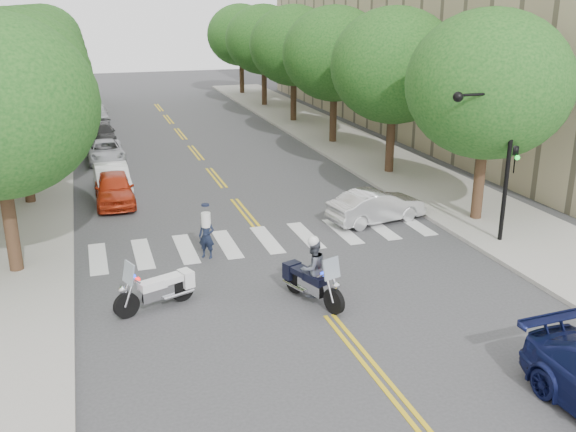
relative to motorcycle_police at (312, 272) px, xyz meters
name	(u,v)px	position (x,y,z in m)	size (l,w,h in m)	color
ground	(329,316)	(0.17, -1.06, -0.94)	(140.00, 140.00, 0.00)	#38383A
sidewalk_left	(26,163)	(-9.33, 20.94, -0.86)	(5.00, 60.00, 0.15)	#9E9991
sidewalk_right	(343,141)	(9.67, 20.94, -0.86)	(5.00, 60.00, 0.15)	#9E9991
tree_l_1	(14,78)	(-8.63, 12.94, 4.62)	(6.40, 6.40, 8.45)	#382316
tree_l_2	(26,62)	(-8.63, 20.94, 4.62)	(6.40, 6.40, 8.45)	#382316
tree_l_3	(34,51)	(-8.63, 28.94, 4.62)	(6.40, 6.40, 8.45)	#382316
tree_l_4	(40,44)	(-8.63, 36.94, 4.62)	(6.40, 6.40, 8.45)	#382316
tree_l_5	(44,38)	(-8.63, 44.94, 4.62)	(6.40, 6.40, 8.45)	#382316
tree_r_0	(489,85)	(8.97, 4.94, 4.62)	(6.40, 6.40, 8.45)	#382316
tree_r_1	(394,66)	(8.97, 12.94, 4.62)	(6.40, 6.40, 8.45)	#382316
tree_r_2	(335,54)	(8.97, 20.94, 4.62)	(6.40, 6.40, 8.45)	#382316
tree_r_3	(294,46)	(8.97, 28.94, 4.62)	(6.40, 6.40, 8.45)	#382316
tree_r_4	(264,40)	(8.97, 36.94, 4.62)	(6.40, 6.40, 8.45)	#382316
tree_r_5	(241,35)	(8.97, 44.94, 4.62)	(6.40, 6.40, 8.45)	#382316
traffic_signal_pole	(499,147)	(7.89, 2.44, 2.78)	(2.82, 0.42, 6.00)	black
motorcycle_police	(312,272)	(0.00, 0.00, 0.00)	(1.21, 2.51, 2.12)	black
motorcycle_parked	(161,289)	(-4.33, 1.00, -0.36)	(2.46, 1.24, 1.65)	black
officer_standing	(207,236)	(-2.33, 4.40, -0.14)	(0.58, 0.38, 1.60)	#161D32
convertible	(376,206)	(5.02, 6.11, -0.26)	(1.43, 4.09, 1.35)	#BDBEBF
parked_car_a	(114,188)	(-5.03, 11.94, -0.23)	(1.67, 4.15, 1.41)	#B62F13
parked_car_b	(112,180)	(-5.03, 13.44, -0.24)	(1.48, 4.26, 1.40)	white
parked_car_c	(106,151)	(-5.03, 20.20, -0.34)	(1.99, 4.31, 1.20)	#ABACB3
parked_car_d	(102,134)	(-5.03, 25.53, -0.33)	(1.69, 4.17, 1.21)	black
parked_car_e	(97,114)	(-5.03, 32.94, -0.25)	(1.64, 4.07, 1.39)	#A9A9AE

